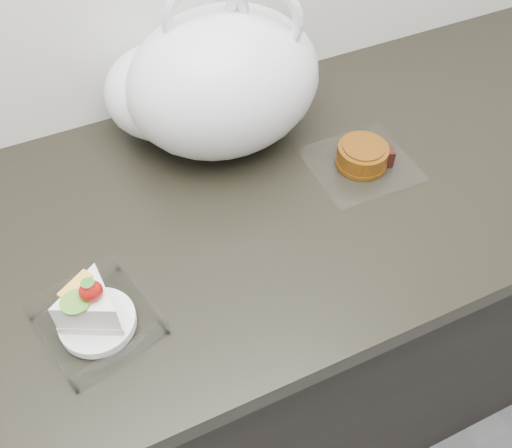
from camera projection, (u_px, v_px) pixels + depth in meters
counter at (196, 356)px, 1.26m from camera, size 2.04×0.64×0.90m
cake_tray at (95, 315)px, 0.78m from camera, size 0.18×0.18×0.11m
mooncake_wrap at (363, 157)px, 1.00m from camera, size 0.18×0.17×0.04m
plastic_bag at (211, 83)px, 0.97m from camera, size 0.42×0.36×0.31m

